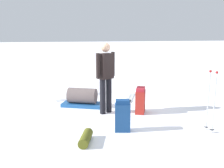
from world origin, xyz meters
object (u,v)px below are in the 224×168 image
ski_pair_near (85,96)px  skier_standing (106,74)px  backpack_bright (140,100)px  gear_sled (82,98)px  sleeping_mat_rolled (86,138)px  backpack_large_dark (123,116)px  ski_pair_far (128,101)px  ski_poles_planted_near (212,98)px

ski_pair_near → skier_standing: bearing=12.9°
backpack_bright → gear_sled: backpack_bright is taller
backpack_bright → sleeping_mat_rolled: backpack_bright is taller
skier_standing → backpack_large_dark: 1.38m
ski_pair_far → backpack_bright: (1.00, 0.07, 0.30)m
ski_pair_near → ski_pair_far: (0.85, 1.15, 0.00)m
sleeping_mat_rolled → backpack_bright: bearing=136.3°
skier_standing → backpack_bright: (0.14, 0.83, -0.65)m
gear_sled → sleeping_mat_rolled: gear_sled is taller
skier_standing → sleeping_mat_rolled: skier_standing is taller
ski_pair_near → sleeping_mat_rolled: sleeping_mat_rolled is taller
ski_pair_far → ski_poles_planted_near: ski_poles_planted_near is taller
ski_poles_planted_near → gear_sled: (-2.18, -2.39, -0.46)m
ski_pair_far → ski_poles_planted_near: 2.71m
backpack_large_dark → ski_poles_planted_near: bearing=79.7°
ski_poles_planted_near → backpack_large_dark: bearing=-100.3°
backpack_large_dark → sleeping_mat_rolled: bearing=-60.4°
gear_sled → ski_poles_planted_near: bearing=47.6°
skier_standing → ski_pair_near: bearing=-167.1°
ski_pair_far → gear_sled: bearing=-80.9°
backpack_large_dark → ski_poles_planted_near: ski_poles_planted_near is taller
skier_standing → sleeping_mat_rolled: 1.96m
backpack_bright → skier_standing: bearing=-99.6°
gear_sled → ski_pair_far: bearing=99.1°
ski_pair_near → ski_poles_planted_near: bearing=34.8°
ski_pair_near → sleeping_mat_rolled: bearing=-3.7°
ski_pair_near → backpack_bright: 2.23m
ski_pair_near → ski_poles_planted_near: 3.99m
ski_pair_far → backpack_bright: size_ratio=2.99×
backpack_bright → gear_sled: bearing=-120.4°
sleeping_mat_rolled → ski_poles_planted_near: bearing=92.9°
skier_standing → ski_pair_far: 1.49m
backpack_large_dark → backpack_bright: size_ratio=1.02×
backpack_large_dark → backpack_bright: bearing=147.9°
backpack_bright → backpack_large_dark: bearing=-32.1°
skier_standing → gear_sled: bearing=-141.1°
ski_poles_planted_near → ski_pair_near: bearing=-145.2°
backpack_large_dark → skier_standing: bearing=-172.7°
ski_pair_near → backpack_bright: size_ratio=2.91×
ski_pair_far → skier_standing: bearing=-41.4°
backpack_bright → ski_pair_near: bearing=-146.6°
gear_sled → sleeping_mat_rolled: size_ratio=2.09×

